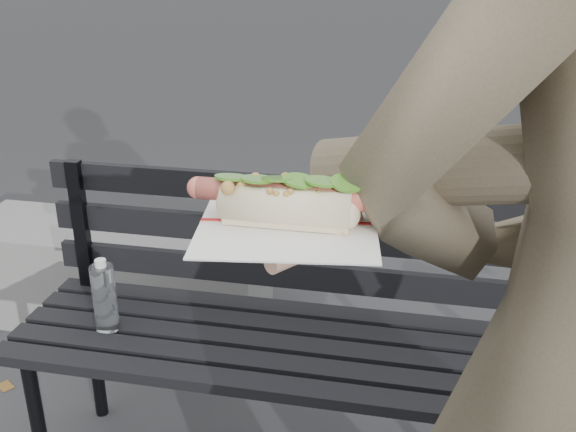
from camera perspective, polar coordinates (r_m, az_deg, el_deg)
park_bench at (r=1.86m, az=0.04°, el=-8.29°), size 1.50×0.44×0.88m
concrete_block at (r=2.84m, az=-14.17°, el=-4.75°), size 1.20×0.40×0.40m
held_hotdog at (r=0.77m, az=14.98°, el=3.15°), size 0.62×0.32×0.20m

